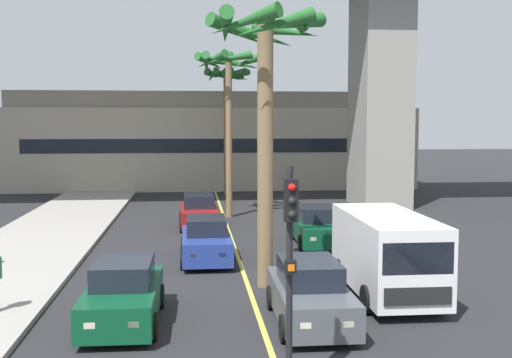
% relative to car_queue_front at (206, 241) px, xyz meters
% --- Properties ---
extents(lane_stripe_center, '(0.14, 56.00, 0.01)m').
position_rel_car_queue_front_xyz_m(lane_stripe_center, '(1.18, 3.96, -0.72)').
color(lane_stripe_center, '#DBCC4C').
rests_on(lane_stripe_center, ground).
extents(pier_building_backdrop, '(30.07, 8.04, 7.21)m').
position_rel_car_queue_front_xyz_m(pier_building_backdrop, '(1.18, 26.59, 2.83)').
color(pier_building_backdrop, '#BCB29E').
rests_on(pier_building_backdrop, ground).
extents(car_queue_front, '(1.86, 4.11, 1.56)m').
position_rel_car_queue_front_xyz_m(car_queue_front, '(0.00, 0.00, 0.00)').
color(car_queue_front, navy).
rests_on(car_queue_front, ground).
extents(car_queue_second, '(1.86, 4.12, 1.56)m').
position_rel_car_queue_front_xyz_m(car_queue_second, '(2.39, -7.34, 0.00)').
color(car_queue_second, '#4C5156').
rests_on(car_queue_second, ground).
extents(car_queue_third, '(1.95, 4.16, 1.56)m').
position_rel_car_queue_front_xyz_m(car_queue_third, '(4.56, 2.52, 0.00)').
color(car_queue_third, '#0C4728').
rests_on(car_queue_third, ground).
extents(car_queue_fourth, '(1.91, 4.14, 1.56)m').
position_rel_car_queue_front_xyz_m(car_queue_fourth, '(-0.17, 7.24, 0.00)').
color(car_queue_fourth, maroon).
rests_on(car_queue_fourth, ground).
extents(car_queue_fifth, '(1.89, 4.13, 1.56)m').
position_rel_car_queue_front_xyz_m(car_queue_fifth, '(-2.21, -6.88, 0.00)').
color(car_queue_fifth, '#0C4728').
rests_on(car_queue_fifth, ground).
extents(delivery_van, '(2.19, 5.27, 2.36)m').
position_rel_car_queue_front_xyz_m(delivery_van, '(5.00, -5.21, 0.57)').
color(delivery_van, white).
rests_on(delivery_van, ground).
extents(traffic_light_median_near, '(0.24, 0.37, 4.20)m').
position_rel_car_queue_front_xyz_m(traffic_light_median_near, '(1.24, -11.39, 1.99)').
color(traffic_light_median_near, black).
rests_on(traffic_light_median_near, ground).
extents(palm_tree_near_median, '(3.60, 3.59, 8.65)m').
position_rel_car_queue_front_xyz_m(palm_tree_near_median, '(1.41, 10.40, 6.59)').
color(palm_tree_near_median, brown).
rests_on(palm_tree_near_median, ground).
extents(palm_tree_mid_median, '(3.60, 3.64, 8.30)m').
position_rel_car_queue_front_xyz_m(palm_tree_mid_median, '(1.70, -3.75, 5.82)').
color(palm_tree_mid_median, brown).
rests_on(palm_tree_mid_median, ground).
extents(palm_tree_far_median, '(3.19, 3.24, 8.67)m').
position_rel_car_queue_front_xyz_m(palm_tree_far_median, '(1.93, 20.25, 6.12)').
color(palm_tree_far_median, brown).
rests_on(palm_tree_far_median, ground).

